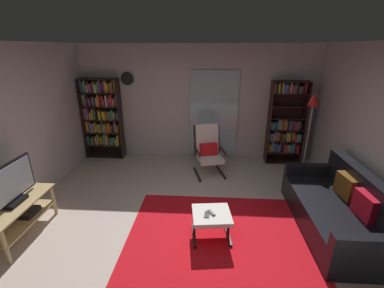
{
  "coord_description": "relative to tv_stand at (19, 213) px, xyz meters",
  "views": [
    {
      "loc": [
        0.26,
        -2.95,
        2.51
      ],
      "look_at": [
        0.0,
        1.01,
        1.01
      ],
      "focal_mm": 23.89,
      "sensor_mm": 36.0,
      "label": 1
    }
  ],
  "objects": [
    {
      "name": "ground_plane",
      "position": [
        2.34,
        0.14,
        -0.35
      ],
      "size": [
        7.02,
        7.02,
        0.0
      ],
      "primitive_type": "plane",
      "color": "beige"
    },
    {
      "name": "wall_back",
      "position": [
        2.34,
        3.04,
        0.95
      ],
      "size": [
        5.6,
        0.06,
        2.6
      ],
      "primitive_type": "cube",
      "color": "beige",
      "rests_on": "ground"
    },
    {
      "name": "glass_door_panel",
      "position": [
        2.73,
        2.97,
        0.7
      ],
      "size": [
        1.1,
        0.01,
        2.0
      ],
      "primitive_type": "cube",
      "color": "silver"
    },
    {
      "name": "area_rug",
      "position": [
        2.79,
        0.15,
        -0.34
      ],
      "size": [
        2.57,
        1.96,
        0.01
      ],
      "primitive_type": "cube",
      "color": "red",
      "rests_on": "ground"
    },
    {
      "name": "tv_stand",
      "position": [
        0.0,
        0.0,
        0.0
      ],
      "size": [
        0.49,
        1.11,
        0.53
      ],
      "color": "tan",
      "rests_on": "ground"
    },
    {
      "name": "television",
      "position": [
        0.0,
        -0.02,
        0.45
      ],
      "size": [
        0.2,
        0.88,
        0.57
      ],
      "color": "black",
      "rests_on": "tv_stand"
    },
    {
      "name": "bookshelf_near_tv",
      "position": [
        0.13,
        2.83,
        0.67
      ],
      "size": [
        0.88,
        0.3,
        1.87
      ],
      "color": "black",
      "rests_on": "ground"
    },
    {
      "name": "bookshelf_near_sofa",
      "position": [
        4.32,
        2.78,
        0.56
      ],
      "size": [
        0.77,
        0.3,
        1.86
      ],
      "color": "black",
      "rests_on": "ground"
    },
    {
      "name": "leather_sofa",
      "position": [
        4.52,
        0.43,
        -0.04
      ],
      "size": [
        0.92,
        1.97,
        0.87
      ],
      "color": "black",
      "rests_on": "ground"
    },
    {
      "name": "lounge_armchair",
      "position": [
        2.62,
        2.13,
        0.19
      ],
      "size": [
        0.71,
        0.77,
        1.02
      ],
      "color": "black",
      "rests_on": "ground"
    },
    {
      "name": "ottoman",
      "position": [
        2.68,
        0.13,
        -0.03
      ],
      "size": [
        0.57,
        0.54,
        0.38
      ],
      "color": "white",
      "rests_on": "ground"
    },
    {
      "name": "tv_remote",
      "position": [
        2.67,
        0.13,
        0.05
      ],
      "size": [
        0.11,
        0.14,
        0.02
      ],
      "primitive_type": "cube",
      "rotation": [
        0.0,
        0.0,
        0.57
      ],
      "color": "black",
      "rests_on": "ottoman"
    },
    {
      "name": "cell_phone",
      "position": [
        2.61,
        0.09,
        0.04
      ],
      "size": [
        0.08,
        0.15,
        0.01
      ],
      "primitive_type": "cube",
      "rotation": [
        0.0,
        0.0,
        -0.1
      ],
      "color": "black",
      "rests_on": "ottoman"
    },
    {
      "name": "floor_lamp_by_shelf",
      "position": [
        4.56,
        2.06,
        1.1
      ],
      "size": [
        0.24,
        0.24,
        1.72
      ],
      "color": "#A5A5AD",
      "rests_on": "ground"
    },
    {
      "name": "wall_clock",
      "position": [
        0.77,
        2.96,
        1.5
      ],
      "size": [
        0.29,
        0.03,
        0.29
      ],
      "color": "silver"
    }
  ]
}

